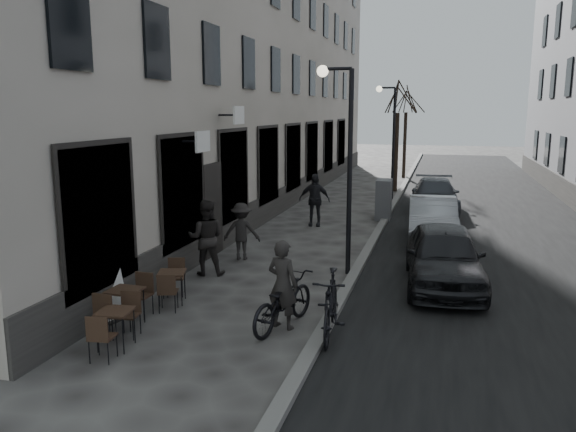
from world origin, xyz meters
The scene contains 22 objects.
ground centered at (0.00, 0.00, 0.00)m, with size 120.00×120.00×0.00m, color #34312F.
road centered at (3.85, 16.00, 0.00)m, with size 7.30×60.00×0.00m, color black.
kerb centered at (0.20, 16.00, 0.06)m, with size 0.25×60.00×0.12m, color slate.
building_left centered at (-6.00, 16.50, 8.00)m, with size 4.00×35.00×16.00m, color #9D9584.
streetlamp_near centered at (-0.17, 6.00, 3.16)m, with size 0.90×0.28×5.09m.
streetlamp_far centered at (-0.17, 18.00, 3.16)m, with size 0.90×0.28×5.09m.
tree_near centered at (-0.10, 21.00, 4.66)m, with size 2.40×2.40×5.70m.
tree_far centered at (-0.10, 27.00, 4.66)m, with size 2.40×2.40×5.70m.
bistro_set_a centered at (-3.10, 0.51, 0.41)m, with size 0.62×1.40×0.80m.
bistro_set_b centered at (-3.49, 1.45, 0.44)m, with size 0.60×1.45×0.85m.
bistro_set_c centered at (-3.24, 2.87, 0.42)m, with size 0.77×1.41×0.81m.
sign_board centered at (-3.92, 1.71, 0.44)m, with size 0.50×0.69×1.09m.
utility_cabinet centered at (0.10, 13.44, 0.75)m, with size 0.55×1.00×1.49m, color #59595B.
bicycle centered at (-0.60, 2.16, 0.52)m, with size 0.69×1.97×1.04m, color black.
cyclist_rider centered at (-0.60, 2.16, 0.85)m, with size 0.62×0.41×1.69m, color #272422.
pedestrian_near centered at (-3.38, 5.00, 0.94)m, with size 0.92×0.71×1.88m, color black.
pedestrian_mid centered at (-3.04, 6.59, 0.78)m, with size 1.01×0.58×1.57m, color black.
pedestrian_far centered at (-2.13, 11.58, 0.93)m, with size 1.09×0.45×1.85m, color black.
car_near centered at (2.30, 5.59, 0.72)m, with size 1.69×4.21×1.43m, color black.
car_mid centered at (1.94, 10.25, 0.68)m, with size 1.44×4.12×1.36m, color gray.
car_far centered at (1.92, 15.63, 0.65)m, with size 1.82×4.49×1.30m, color #32353B.
moped centered at (0.35, 2.00, 0.59)m, with size 0.56×1.97×1.19m, color black.
Camera 1 is at (2.17, -7.47, 4.04)m, focal length 35.00 mm.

